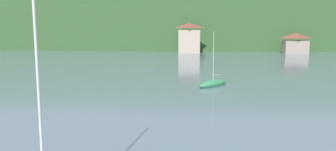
% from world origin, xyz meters
% --- Properties ---
extents(wooded_hillside, '(352.00, 72.76, 38.06)m').
position_xyz_m(wooded_hillside, '(4.34, 157.44, 7.92)').
color(wooded_hillside, '#2D4C28').
rests_on(wooded_hillside, ground_plane).
extents(shore_building_west, '(6.38, 4.23, 8.53)m').
position_xyz_m(shore_building_west, '(0.00, 110.11, 4.14)').
color(shore_building_west, gray).
rests_on(shore_building_west, ground_plane).
extents(shore_building_westcentral, '(6.61, 4.46, 5.70)m').
position_xyz_m(shore_building_westcentral, '(29.62, 110.22, 2.78)').
color(shore_building_westcentral, gray).
rests_on(shore_building_westcentral, ground_plane).
extents(sailboat_far_3, '(4.04, 4.46, 6.64)m').
position_xyz_m(sailboat_far_3, '(4.15, 54.22, 0.24)').
color(sailboat_far_3, '#2D754C').
rests_on(sailboat_far_3, ground_plane).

